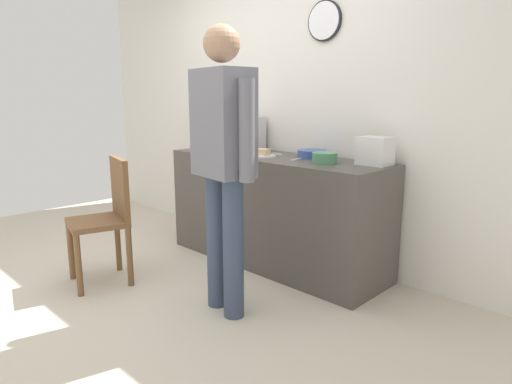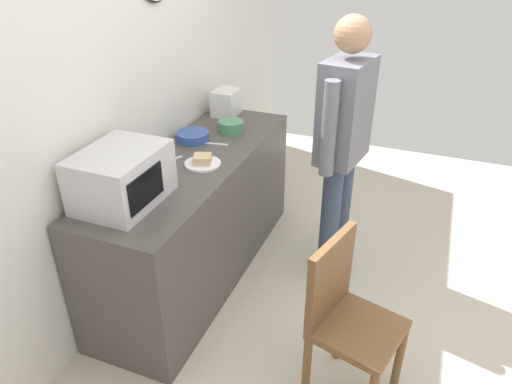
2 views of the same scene
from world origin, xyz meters
The scene contains 12 objects.
ground_plane centered at (0.00, 0.00, 0.00)m, with size 6.00×6.00×0.00m, color beige.
back_wall centered at (0.00, 1.60, 1.30)m, with size 5.40×0.13×2.60m.
kitchen_counter centered at (0.27, 1.22, 0.45)m, with size 1.95×0.62×0.91m, color #4C4742.
microwave centered at (-0.35, 1.31, 1.06)m, with size 0.50×0.39×0.30m.
sandwich_plate centered at (0.21, 1.13, 0.93)m, with size 0.23×0.23×0.07m.
salad_bowl centered at (0.53, 1.37, 0.94)m, with size 0.23×0.23×0.06m, color #33519E.
cereal_bowl centered at (0.79, 1.19, 0.95)m, with size 0.18×0.18×0.08m, color #4C8E60.
toaster centered at (1.09, 1.37, 1.01)m, with size 0.22×0.18×0.20m, color silver.
fork_utensil centered at (0.19, 1.34, 0.91)m, with size 0.17×0.02×0.01m, color silver.
spoon_utensil centered at (0.53, 1.19, 0.91)m, with size 0.17×0.02×0.01m, color silver.
person_standing centered at (0.64, 0.34, 1.05)m, with size 0.58×0.30×1.79m.
wooden_chair centered at (-0.36, 0.05, 0.52)m, with size 0.49×0.49×0.94m.
Camera 1 is at (2.68, -1.46, 1.37)m, focal length 31.20 mm.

